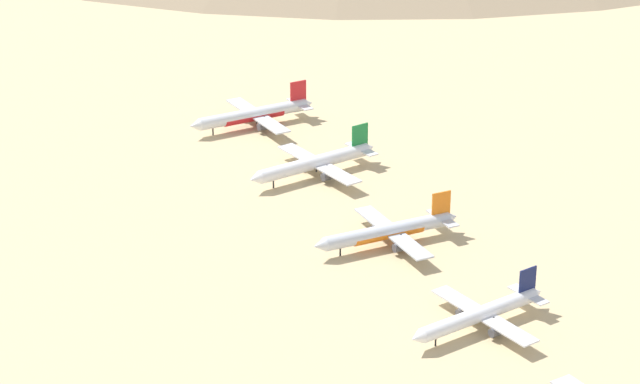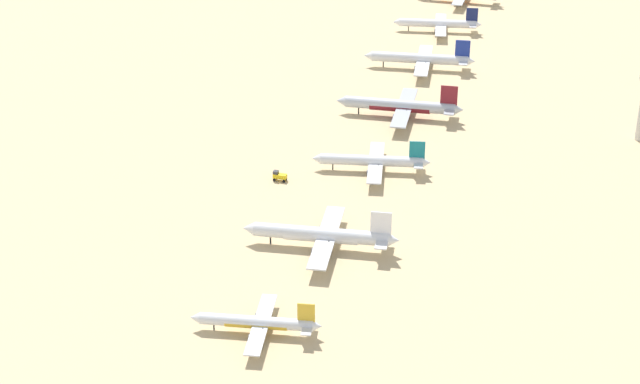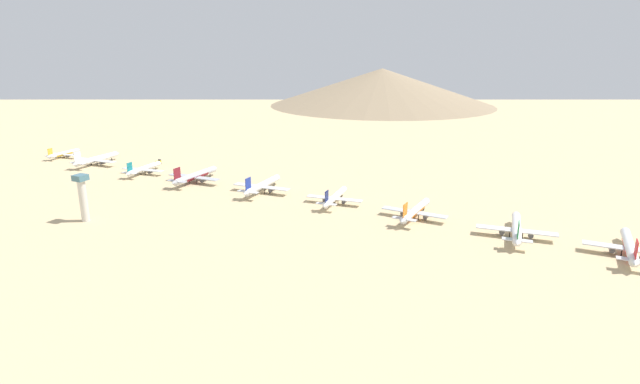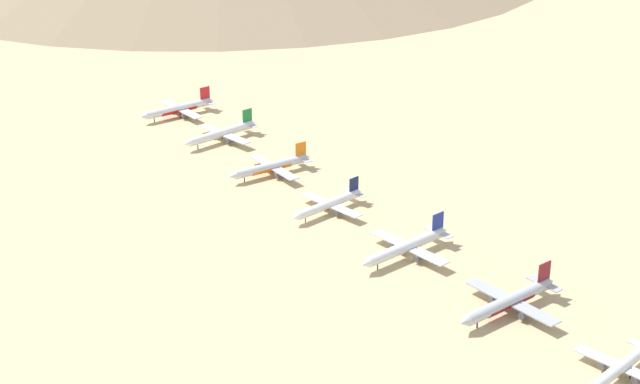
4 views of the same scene
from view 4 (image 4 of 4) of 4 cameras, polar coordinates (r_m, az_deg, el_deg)
name	(u,v)px [view 4 (image 4 of 4)]	position (r m, az deg, el deg)	size (l,w,h in m)	color
ground_plane	(412,258)	(456.90, 5.28, -3.78)	(2853.88, 2853.88, 0.00)	tan
parked_jet_0	(179,109)	(640.67, -8.05, 4.73)	(53.85, 43.60, 15.57)	silver
parked_jet_1	(222,133)	(594.42, -5.60, 3.36)	(54.02, 44.00, 15.57)	white
parked_jet_2	(272,167)	(543.67, -2.78, 1.46)	(51.85, 42.15, 14.95)	silver
parked_jet_3	(329,204)	(497.79, 0.52, -0.70)	(48.33, 39.36, 13.93)	white
parked_jet_4	(407,246)	(455.42, 4.98, -3.11)	(55.07, 44.71, 15.88)	silver
parked_jet_5	(510,301)	(416.77, 10.75, -6.13)	(56.49, 45.75, 16.33)	#B2B7C1
parked_jet_6	(621,367)	(386.17, 16.78, -9.52)	(47.13, 38.43, 13.59)	silver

